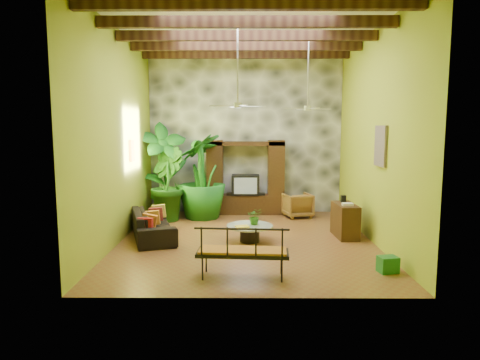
{
  "coord_description": "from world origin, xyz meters",
  "views": [
    {
      "loc": [
        -0.09,
        -10.06,
        2.75
      ],
      "look_at": [
        -0.15,
        0.2,
        1.44
      ],
      "focal_mm": 32.0,
      "sensor_mm": 36.0,
      "label": 1
    }
  ],
  "objects_px": {
    "entertainment_center": "(245,183)",
    "side_console": "(345,220)",
    "green_bin": "(388,264)",
    "ceiling_fan_back": "(308,100)",
    "wicker_armchair": "(297,205)",
    "sofa": "(153,224)",
    "tall_plant_b": "(166,184)",
    "ceiling_fan_front": "(238,96)",
    "iron_bench": "(243,250)",
    "tall_plant_a": "(163,170)",
    "tall_plant_c": "(202,176)",
    "coffee_table": "(250,231)"
  },
  "relations": [
    {
      "from": "ceiling_fan_back",
      "to": "iron_bench",
      "type": "height_order",
      "value": "ceiling_fan_back"
    },
    {
      "from": "ceiling_fan_front",
      "to": "iron_bench",
      "type": "xyz_separation_m",
      "value": [
        0.12,
        -2.21,
        -2.87
      ]
    },
    {
      "from": "coffee_table",
      "to": "tall_plant_c",
      "type": "bearing_deg",
      "value": 117.49
    },
    {
      "from": "tall_plant_a",
      "to": "green_bin",
      "type": "bearing_deg",
      "value": -43.99
    },
    {
      "from": "wicker_armchair",
      "to": "tall_plant_a",
      "type": "height_order",
      "value": "tall_plant_a"
    },
    {
      "from": "tall_plant_b",
      "to": "green_bin",
      "type": "distance_m",
      "value": 6.77
    },
    {
      "from": "wicker_armchair",
      "to": "green_bin",
      "type": "xyz_separation_m",
      "value": [
        1.08,
        -4.92,
        -0.21
      ]
    },
    {
      "from": "tall_plant_a",
      "to": "tall_plant_c",
      "type": "distance_m",
      "value": 1.2
    },
    {
      "from": "entertainment_center",
      "to": "ceiling_fan_front",
      "type": "relative_size",
      "value": 1.29
    },
    {
      "from": "ceiling_fan_front",
      "to": "side_console",
      "type": "xyz_separation_m",
      "value": [
        2.66,
        0.73,
        -2.99
      ]
    },
    {
      "from": "tall_plant_b",
      "to": "coffee_table",
      "type": "distance_m",
      "value": 3.47
    },
    {
      "from": "sofa",
      "to": "tall_plant_b",
      "type": "relative_size",
      "value": 1.06
    },
    {
      "from": "ceiling_fan_front",
      "to": "wicker_armchair",
      "type": "height_order",
      "value": "ceiling_fan_front"
    },
    {
      "from": "ceiling_fan_back",
      "to": "tall_plant_a",
      "type": "xyz_separation_m",
      "value": [
        -4.07,
        1.46,
        -1.97
      ]
    },
    {
      "from": "sofa",
      "to": "entertainment_center",
      "type": "bearing_deg",
      "value": -55.9
    },
    {
      "from": "coffee_table",
      "to": "green_bin",
      "type": "xyz_separation_m",
      "value": [
        2.57,
        -2.13,
        -0.1
      ]
    },
    {
      "from": "entertainment_center",
      "to": "iron_bench",
      "type": "relative_size",
      "value": 1.42
    },
    {
      "from": "coffee_table",
      "to": "tall_plant_a",
      "type": "bearing_deg",
      "value": 132.27
    },
    {
      "from": "ceiling_fan_front",
      "to": "iron_bench",
      "type": "relative_size",
      "value": 1.1
    },
    {
      "from": "ceiling_fan_back",
      "to": "iron_bench",
      "type": "relative_size",
      "value": 1.1
    },
    {
      "from": "wicker_armchair",
      "to": "coffee_table",
      "type": "bearing_deg",
      "value": 47.27
    },
    {
      "from": "coffee_table",
      "to": "side_console",
      "type": "relative_size",
      "value": 1.07
    },
    {
      "from": "ceiling_fan_back",
      "to": "tall_plant_b",
      "type": "relative_size",
      "value": 0.87
    },
    {
      "from": "ceiling_fan_back",
      "to": "sofa",
      "type": "xyz_separation_m",
      "value": [
        -3.9,
        -0.99,
        -3.07
      ]
    },
    {
      "from": "sofa",
      "to": "iron_bench",
      "type": "bearing_deg",
      "value": -159.57
    },
    {
      "from": "tall_plant_a",
      "to": "green_bin",
      "type": "height_order",
      "value": "tall_plant_a"
    },
    {
      "from": "entertainment_center",
      "to": "coffee_table",
      "type": "bearing_deg",
      "value": -88.56
    },
    {
      "from": "tall_plant_a",
      "to": "side_console",
      "type": "bearing_deg",
      "value": -25.36
    },
    {
      "from": "ceiling_fan_back",
      "to": "tall_plant_c",
      "type": "distance_m",
      "value": 3.83
    },
    {
      "from": "tall_plant_a",
      "to": "tall_plant_b",
      "type": "relative_size",
      "value": 1.33
    },
    {
      "from": "tall_plant_c",
      "to": "side_console",
      "type": "bearing_deg",
      "value": -30.05
    },
    {
      "from": "tall_plant_b",
      "to": "green_bin",
      "type": "xyz_separation_m",
      "value": [
        4.97,
        -4.5,
        -0.92
      ]
    },
    {
      "from": "ceiling_fan_back",
      "to": "wicker_armchair",
      "type": "distance_m",
      "value": 3.37
    },
    {
      "from": "tall_plant_b",
      "to": "ceiling_fan_front",
      "type": "bearing_deg",
      "value": -51.11
    },
    {
      "from": "tall_plant_a",
      "to": "tall_plant_b",
      "type": "height_order",
      "value": "tall_plant_a"
    },
    {
      "from": "wicker_armchair",
      "to": "tall_plant_b",
      "type": "xyz_separation_m",
      "value": [
        -3.89,
        -0.42,
        0.71
      ]
    },
    {
      "from": "side_console",
      "to": "green_bin",
      "type": "relative_size",
      "value": 2.94
    },
    {
      "from": "tall_plant_a",
      "to": "coffee_table",
      "type": "distance_m",
      "value": 3.97
    },
    {
      "from": "tall_plant_b",
      "to": "side_console",
      "type": "height_order",
      "value": "tall_plant_b"
    },
    {
      "from": "entertainment_center",
      "to": "green_bin",
      "type": "relative_size",
      "value": 6.83
    },
    {
      "from": "ceiling_fan_front",
      "to": "side_console",
      "type": "relative_size",
      "value": 1.8
    },
    {
      "from": "ceiling_fan_front",
      "to": "tall_plant_c",
      "type": "xyz_separation_m",
      "value": [
        -1.09,
        2.9,
        -2.15
      ]
    },
    {
      "from": "tall_plant_c",
      "to": "green_bin",
      "type": "height_order",
      "value": "tall_plant_c"
    },
    {
      "from": "iron_bench",
      "to": "ceiling_fan_front",
      "type": "bearing_deg",
      "value": 96.83
    },
    {
      "from": "coffee_table",
      "to": "wicker_armchair",
      "type": "bearing_deg",
      "value": 61.91
    },
    {
      "from": "tall_plant_b",
      "to": "side_console",
      "type": "bearing_deg",
      "value": -21.65
    },
    {
      "from": "ceiling_fan_back",
      "to": "wicker_armchair",
      "type": "bearing_deg",
      "value": 91.11
    },
    {
      "from": "ceiling_fan_front",
      "to": "tall_plant_b",
      "type": "distance_m",
      "value": 4.1
    },
    {
      "from": "entertainment_center",
      "to": "side_console",
      "type": "xyz_separation_m",
      "value": [
        2.46,
        -2.81,
        -0.55
      ]
    },
    {
      "from": "sofa",
      "to": "tall_plant_c",
      "type": "relative_size",
      "value": 0.91
    }
  ]
}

